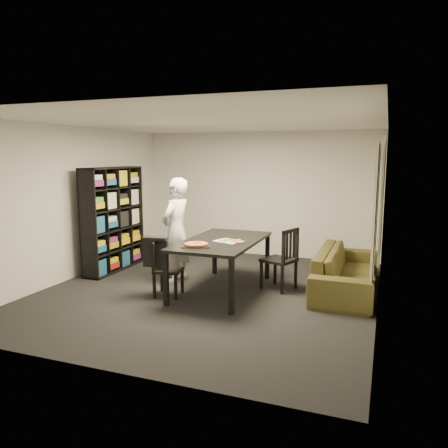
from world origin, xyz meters
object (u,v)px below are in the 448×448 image
at_px(pepperoni_pizza, 196,244).
at_px(chair_right, 284,255).
at_px(person, 176,230).
at_px(chair_left, 163,265).
at_px(baking_tray, 196,246).
at_px(sofa, 347,270).
at_px(bookshelf, 113,219).
at_px(dining_table, 222,245).

bearing_deg(pepperoni_pizza, chair_right, 40.85).
height_order(person, pepperoni_pizza, person).
xyz_separation_m(chair_left, person, (-0.15, 0.75, 0.40)).
relative_size(baking_tray, sofa, 0.18).
distance_m(chair_left, baking_tray, 0.66).
bearing_deg(sofa, baking_tray, 121.82).
distance_m(bookshelf, chair_left, 1.96).
xyz_separation_m(bookshelf, baking_tray, (2.15, -1.09, -0.13)).
height_order(bookshelf, person, bookshelf).
xyz_separation_m(bookshelf, person, (1.44, -0.30, -0.08)).
relative_size(dining_table, chair_left, 2.34).
height_order(bookshelf, dining_table, bookshelf).
relative_size(chair_left, person, 0.48).
bearing_deg(person, bookshelf, -94.77).
bearing_deg(sofa, person, 99.65).
bearing_deg(dining_table, sofa, 20.87).
bearing_deg(person, sofa, 106.62).
distance_m(dining_table, chair_left, 0.95).
relative_size(chair_left, sofa, 0.37).
xyz_separation_m(baking_tray, pepperoni_pizza, (0.00, 0.01, 0.02)).
relative_size(bookshelf, baking_tray, 4.75).
bearing_deg(dining_table, chair_right, 23.37).
distance_m(chair_right, baking_tray, 1.46).
bearing_deg(person, pepperoni_pizza, 49.53).
bearing_deg(pepperoni_pizza, sofa, 31.72).
relative_size(bookshelf, pepperoni_pizza, 5.43).
height_order(chair_left, chair_right, chair_right).
xyz_separation_m(chair_right, pepperoni_pizza, (-1.08, -0.94, 0.28)).
height_order(bookshelf, baking_tray, bookshelf).
xyz_separation_m(bookshelf, sofa, (4.17, 0.17, -0.62)).
bearing_deg(baking_tray, chair_left, 176.45).
distance_m(chair_left, chair_right, 1.88).
bearing_deg(bookshelf, chair_right, -2.55).
relative_size(chair_left, baking_tray, 2.09).
height_order(chair_left, pepperoni_pizza, pepperoni_pizza).
bearing_deg(chair_left, person, 2.56).
relative_size(person, pepperoni_pizza, 4.99).
distance_m(dining_table, pepperoni_pizza, 0.59).
bearing_deg(baking_tray, bookshelf, 153.24).
relative_size(dining_table, baking_tray, 4.89).
distance_m(chair_right, person, 1.83).
relative_size(bookshelf, chair_left, 2.27).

